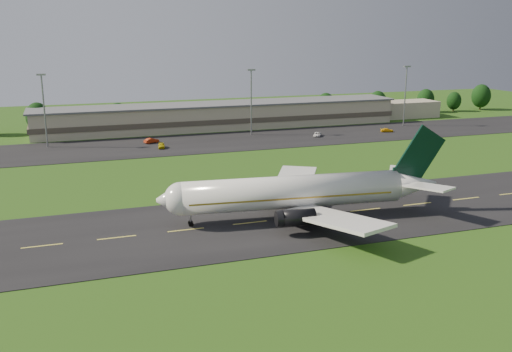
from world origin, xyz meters
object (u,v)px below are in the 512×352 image
object	(u,v)px
terminal	(240,115)
service_vehicle_c	(317,134)
light_mast_east	(406,89)
service_vehicle_b	(151,141)
service_vehicle_d	(387,130)
service_vehicle_a	(161,145)
light_mast_centre	(251,94)
airliner	(297,192)
light_mast_west	(44,102)

from	to	relation	value
terminal	service_vehicle_c	distance (m)	30.66
light_mast_east	service_vehicle_c	bearing A→B (deg)	-166.02
service_vehicle_b	service_vehicle_d	distance (m)	74.70
service_vehicle_a	service_vehicle_d	distance (m)	73.05
service_vehicle_a	service_vehicle_b	xyz separation A→B (m)	(-1.47, 8.25, -0.01)
light_mast_centre	airliner	bearing A→B (deg)	-103.01
service_vehicle_b	light_mast_east	bearing A→B (deg)	-113.94
terminal	service_vehicle_a	xyz separation A→B (m)	(-31.55, -27.95, -3.15)
airliner	terminal	world-z (taller)	airliner
airliner	light_mast_centre	world-z (taller)	light_mast_centre
service_vehicle_b	service_vehicle_d	bearing A→B (deg)	-120.74
service_vehicle_b	service_vehicle_c	xyz separation A→B (m)	(50.04, -5.59, -0.12)
light_mast_west	service_vehicle_b	bearing A→B (deg)	-7.06
light_mast_west	service_vehicle_c	size ratio (longest dim) A/B	4.63
light_mast_centre	light_mast_east	bearing A→B (deg)	0.00
service_vehicle_c	service_vehicle_d	bearing A→B (deg)	30.97
service_vehicle_a	service_vehicle_b	distance (m)	8.38
airliner	light_mast_east	world-z (taller)	light_mast_east
light_mast_west	service_vehicle_b	xyz separation A→B (m)	(28.39, -3.51, -11.91)
service_vehicle_c	service_vehicle_d	world-z (taller)	service_vehicle_c
light_mast_east	service_vehicle_d	bearing A→B (deg)	-142.41
light_mast_west	service_vehicle_a	xyz separation A→B (m)	(29.85, -11.77, -11.89)
airliner	light_mast_west	xyz separation A→B (m)	(-41.49, 80.09, 8.08)
airliner	light_mast_centre	distance (m)	82.60
terminal	service_vehicle_a	size ratio (longest dim) A/B	33.22
airliner	service_vehicle_d	xyz separation A→B (m)	(61.37, 70.75, -3.96)
light_mast_centre	service_vehicle_c	xyz separation A→B (m)	(18.43, -9.11, -12.03)
light_mast_east	service_vehicle_b	size ratio (longest dim) A/B	4.60
airliner	service_vehicle_a	distance (m)	69.41
terminal	light_mast_west	distance (m)	64.10
light_mast_west	service_vehicle_a	size ratio (longest dim) A/B	4.66
light_mast_west	service_vehicle_a	world-z (taller)	light_mast_west
service_vehicle_b	light_mast_west	bearing A→B (deg)	56.68
light_mast_centre	service_vehicle_b	size ratio (longest dim) A/B	4.60
terminal	light_mast_west	bearing A→B (deg)	-165.24
light_mast_centre	light_mast_east	distance (m)	55.00
service_vehicle_a	light_mast_centre	bearing A→B (deg)	29.89
service_vehicle_b	service_vehicle_c	size ratio (longest dim) A/B	1.01
light_mast_centre	service_vehicle_c	bearing A→B (deg)	-26.30
terminal	service_vehicle_d	xyz separation A→B (m)	(41.46, -25.53, -3.29)
service_vehicle_b	service_vehicle_c	bearing A→B (deg)	-122.64
terminal	light_mast_centre	size ratio (longest dim) A/B	7.13
terminal	service_vehicle_a	distance (m)	42.27
light_mast_centre	service_vehicle_b	distance (m)	33.96
light_mast_west	terminal	bearing A→B (deg)	14.76
light_mast_west	service_vehicle_d	size ratio (longest dim) A/B	4.95
airliner	light_mast_west	world-z (taller)	light_mast_west
airliner	service_vehicle_b	size ratio (longest dim) A/B	11.58
service_vehicle_a	service_vehicle_c	distance (m)	48.65
light_mast_west	light_mast_east	xyz separation A→B (m)	(115.00, 0.00, 0.00)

